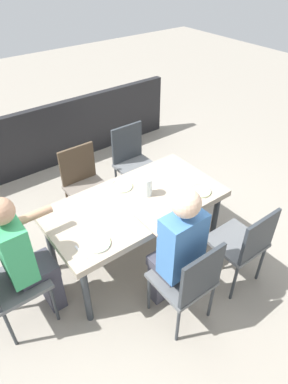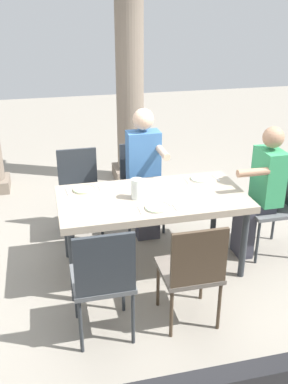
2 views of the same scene
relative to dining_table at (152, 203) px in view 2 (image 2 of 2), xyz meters
name	(u,v)px [view 2 (image 2 of 2)]	position (x,y,z in m)	size (l,w,h in m)	color
ground_plane	(152,265)	(0.00, 0.00, -0.67)	(16.00, 16.00, 0.00)	gray
dining_table	(152,203)	(0.00, 0.00, 0.00)	(1.68, 0.86, 0.74)	tan
chair_west_north	(79,186)	(-0.58, 0.85, -0.14)	(0.44, 0.44, 0.91)	#5B5E61
chair_west_south	(103,277)	(-0.58, -0.85, -0.12)	(0.44, 0.44, 0.95)	#5B5E61
chair_mid_north	(141,181)	(0.09, 0.85, -0.14)	(0.44, 0.44, 0.92)	#5B5E61
chair_mid_south	(193,268)	(0.09, -0.85, -0.16)	(0.44, 0.44, 0.90)	#6A6158
chair_head_east	(277,203)	(1.26, 0.00, -0.14)	(0.44, 0.44, 0.90)	#5B5E61
diner_woman_green	(261,189)	(1.07, 0.00, 0.02)	(0.49, 0.35, 1.30)	#3F3F4C
diner_man_white	(145,169)	(0.10, 0.68, 0.06)	(0.35, 0.50, 1.35)	#3F3F4C
stone_column_centre	(130,73)	(0.27, 2.24, 0.79)	(0.47, 0.47, 2.97)	gray
plate_0	(84,189)	(-0.58, 0.27, 0.08)	(0.20, 0.20, 0.02)	silver
fork_0	(68,191)	(-0.73, 0.27, 0.07)	(0.02, 0.17, 0.01)	silver
spoon_0	(100,188)	(-0.43, 0.27, 0.07)	(0.02, 0.17, 0.01)	silver
plate_1	(158,207)	(-0.02, -0.26, 0.08)	(0.21, 0.21, 0.02)	white
fork_1	(140,210)	(-0.17, -0.26, 0.07)	(0.02, 0.17, 0.01)	silver
spoon_1	(175,206)	(0.13, -0.26, 0.07)	(0.02, 0.17, 0.01)	silver
plate_2	(201,178)	(0.56, 0.26, 0.08)	(0.22, 0.22, 0.02)	white
fork_2	(187,180)	(0.41, 0.26, 0.07)	(0.02, 0.17, 0.01)	silver
spoon_2	(216,178)	(0.71, 0.26, 0.07)	(0.02, 0.17, 0.01)	silver
water_pitcher	(137,190)	(-0.14, -0.02, 0.15)	(0.10, 0.10, 0.18)	white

